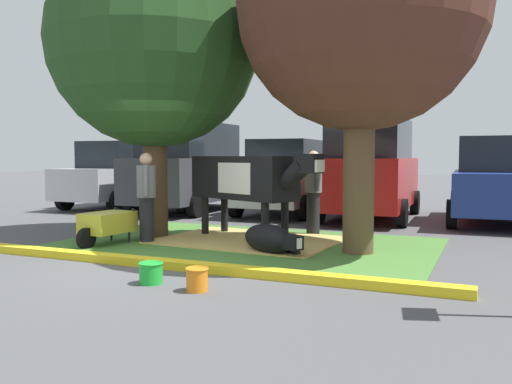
{
  "coord_description": "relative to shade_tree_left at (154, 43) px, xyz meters",
  "views": [
    {
      "loc": [
        4.42,
        -6.54,
        1.57
      ],
      "look_at": [
        0.35,
        2.68,
        0.9
      ],
      "focal_mm": 37.67,
      "sensor_mm": 36.0,
      "label": 1
    }
  ],
  "objects": [
    {
      "name": "curb_yellow",
      "position": [
        2.02,
        -2.44,
        -3.68
      ],
      "size": [
        7.73,
        0.24,
        0.12
      ],
      "primitive_type": "cube",
      "color": "yellow",
      "rests_on": "ground"
    },
    {
      "name": "bucket_green",
      "position": [
        2.18,
        -3.29,
        -3.6
      ],
      "size": [
        0.31,
        0.31,
        0.26
      ],
      "color": "green",
      "rests_on": "ground"
    },
    {
      "name": "shade_tree_left",
      "position": [
        0.0,
        0.0,
        0.0
      ],
      "size": [
        4.03,
        4.03,
        5.77
      ],
      "color": "#4C3823",
      "rests_on": "ground"
    },
    {
      "name": "hatchback_white",
      "position": [
        0.84,
        5.05,
        -2.75
      ],
      "size": [
        2.15,
        4.46,
        2.02
      ],
      "color": "silver",
      "rests_on": "ground"
    },
    {
      "name": "person_visitor_near",
      "position": [
        2.76,
        1.42,
        -2.83
      ],
      "size": [
        0.39,
        0.41,
        1.68
      ],
      "color": "black",
      "rests_on": "ground"
    },
    {
      "name": "person_handler",
      "position": [
        0.33,
        -0.78,
        -2.86
      ],
      "size": [
        0.34,
        0.45,
        1.63
      ],
      "color": "black",
      "rests_on": "ground"
    },
    {
      "name": "suv_dark_grey",
      "position": [
        -1.93,
        4.57,
        -2.47
      ],
      "size": [
        2.25,
        4.67,
        2.52
      ],
      "color": "#3D3D42",
      "rests_on": "ground"
    },
    {
      "name": "suv_black",
      "position": [
        3.19,
        4.78,
        -2.47
      ],
      "size": [
        2.25,
        4.67,
        2.52
      ],
      "color": "red",
      "rests_on": "ground"
    },
    {
      "name": "sedan_blue",
      "position": [
        6.06,
        5.02,
        -2.75
      ],
      "size": [
        2.15,
        4.46,
        2.02
      ],
      "color": "navy",
      "rests_on": "ground"
    },
    {
      "name": "cow_holstein",
      "position": [
        1.81,
        0.33,
        -2.58
      ],
      "size": [
        2.98,
        1.66,
        1.61
      ],
      "color": "black",
      "rests_on": "ground"
    },
    {
      "name": "sedan_silver",
      "position": [
        -4.59,
        4.75,
        -2.75
      ],
      "size": [
        2.15,
        4.46,
        2.02
      ],
      "color": "silver",
      "rests_on": "ground"
    },
    {
      "name": "calf_lying",
      "position": [
        2.75,
        -0.83,
        -3.5
      ],
      "size": [
        1.29,
        0.95,
        0.48
      ],
      "color": "black",
      "rests_on": "ground"
    },
    {
      "name": "shade_tree_right",
      "position": [
        4.04,
        -0.24,
        0.17
      ],
      "size": [
        3.93,
        3.93,
        5.9
      ],
      "color": "brown",
      "rests_on": "ground"
    },
    {
      "name": "grass_island",
      "position": [
        2.02,
        -0.17,
        -3.73
      ],
      "size": [
        6.53,
        4.23,
        0.02
      ],
      "primitive_type": "cube",
      "color": "#477A33",
      "rests_on": "ground"
    },
    {
      "name": "ground_plane",
      "position": [
        1.59,
        -2.21,
        -3.74
      ],
      "size": [
        80.0,
        80.0,
        0.0
      ],
      "primitive_type": "plane",
      "color": "#4C4C4F"
    },
    {
      "name": "wheelbarrow",
      "position": [
        -0.22,
        -1.19,
        -3.35
      ],
      "size": [
        0.69,
        1.62,
        0.63
      ],
      "color": "gold",
      "rests_on": "ground"
    },
    {
      "name": "bucket_orange",
      "position": [
        2.89,
        -3.39,
        -3.59
      ],
      "size": [
        0.28,
        0.28,
        0.28
      ],
      "color": "orange",
      "rests_on": "ground"
    },
    {
      "name": "hay_bedding",
      "position": [
        1.93,
        0.17,
        -3.71
      ],
      "size": [
        3.35,
        2.61,
        0.04
      ],
      "primitive_type": "cube",
      "rotation": [
        0.0,
        0.0,
        -0.07
      ],
      "color": "tan",
      "rests_on": "ground"
    }
  ]
}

